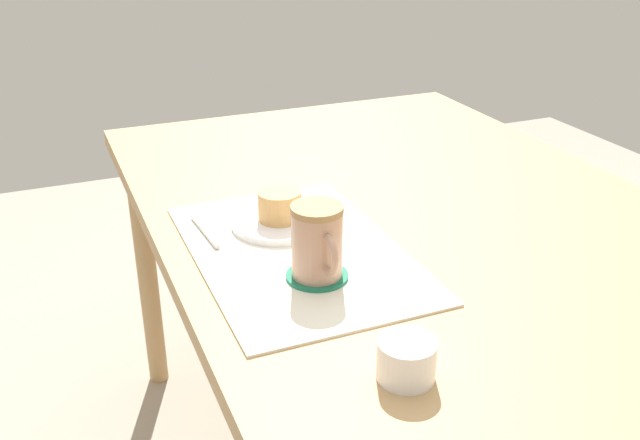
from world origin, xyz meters
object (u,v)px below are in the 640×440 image
Objects in this scene: pastry at (280,205)px; sugar_bowl at (406,360)px; dining_table at (412,240)px; coffee_mug at (318,242)px; pastry_plate at (280,222)px.

sugar_bowl is at bearing -0.22° from pastry.
dining_table is at bearing 85.58° from pastry.
dining_table is 19.50× the size of sugar_bowl.
pastry_plate is at bearing 177.00° from coffee_mug.
coffee_mug is 1.57× the size of sugar_bowl.
dining_table is at bearing 85.58° from pastry_plate.
pastry is at bearing -94.42° from dining_table.
coffee_mug is at bearing -3.00° from pastry.
pastry_plate is (-0.02, -0.25, 0.07)m from dining_table.
pastry reaches higher than sugar_bowl.
dining_table is 18.54× the size of pastry.
dining_table is 8.27× the size of pastry_plate.
pastry_plate is at bearing 0.00° from pastry.
coffee_mug reaches higher than pastry_plate.
sugar_bowl reaches higher than pastry_plate.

